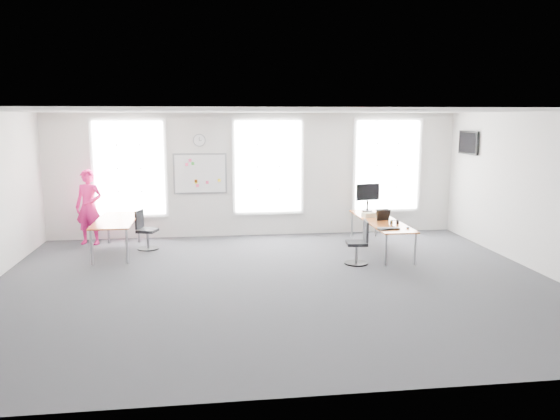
{
  "coord_description": "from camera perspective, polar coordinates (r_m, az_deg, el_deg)",
  "views": [
    {
      "loc": [
        -1.14,
        -9.24,
        2.91
      ],
      "look_at": [
        0.23,
        1.2,
        1.1
      ],
      "focal_mm": 35.0,
      "sensor_mm": 36.0,
      "label": 1
    }
  ],
  "objects": [
    {
      "name": "window_left",
      "position": [
        13.39,
        -15.46,
        4.22
      ],
      "size": [
        1.6,
        0.06,
        2.2
      ],
      "primitive_type": "cube",
      "color": "white",
      "rests_on": "wall_back"
    },
    {
      "name": "whiteboard",
      "position": [
        13.28,
        -8.35,
        3.77
      ],
      "size": [
        1.2,
        0.03,
        0.9
      ],
      "primitive_type": "cube",
      "color": "white",
      "rests_on": "wall_back"
    },
    {
      "name": "ceiling",
      "position": [
        9.31,
        -0.43,
        10.31
      ],
      "size": [
        10.0,
        10.0,
        0.0
      ],
      "primitive_type": "plane",
      "rotation": [
        3.14,
        0.0,
        0.0
      ],
      "color": "white",
      "rests_on": "ground"
    },
    {
      "name": "desk_left",
      "position": [
        12.21,
        -16.75,
        -1.22
      ],
      "size": [
        0.81,
        2.01,
        0.74
      ],
      "color": "#D8601F",
      "rests_on": "ground"
    },
    {
      "name": "tv",
      "position": [
        13.68,
        19.11,
        6.67
      ],
      "size": [
        0.06,
        0.9,
        0.55
      ],
      "primitive_type": "cube",
      "color": "black",
      "rests_on": "wall_right"
    },
    {
      "name": "laptop_sleeve",
      "position": [
        12.12,
        10.72,
        -0.53
      ],
      "size": [
        0.32,
        0.23,
        0.25
      ],
      "rotation": [
        0.0,
        0.0,
        0.23
      ],
      "color": "black",
      "rests_on": "desk_right"
    },
    {
      "name": "wall_clock",
      "position": [
        13.22,
        -8.43,
        7.22
      ],
      "size": [
        0.3,
        0.04,
        0.3
      ],
      "primitive_type": "cylinder",
      "rotation": [
        1.57,
        0.0,
        0.0
      ],
      "color": "gray",
      "rests_on": "wall_back"
    },
    {
      "name": "wall_front",
      "position": [
        5.54,
        4.69,
        -5.01
      ],
      "size": [
        10.0,
        0.0,
        10.0
      ],
      "primitive_type": "plane",
      "rotation": [
        -1.57,
        0.0,
        0.0
      ],
      "color": "silver",
      "rests_on": "ground"
    },
    {
      "name": "monitor",
      "position": [
        13.21,
        9.16,
        1.59
      ],
      "size": [
        0.6,
        0.24,
        0.67
      ],
      "rotation": [
        0.0,
        0.0,
        0.2
      ],
      "color": "black",
      "rests_on": "desk_right"
    },
    {
      "name": "floor",
      "position": [
        9.75,
        -0.41,
        -7.6
      ],
      "size": [
        10.0,
        10.0,
        0.0
      ],
      "primitive_type": "plane",
      "color": "#28282D",
      "rests_on": "ground"
    },
    {
      "name": "window_right",
      "position": [
        13.99,
        11.11,
        4.61
      ],
      "size": [
        1.6,
        0.06,
        2.2
      ],
      "primitive_type": "cube",
      "color": "white",
      "rests_on": "wall_back"
    },
    {
      "name": "person",
      "position": [
        13.21,
        -19.33,
        0.29
      ],
      "size": [
        0.72,
        0.56,
        1.73
      ],
      "primitive_type": "imported",
      "rotation": [
        0.0,
        0.0,
        -0.26
      ],
      "color": "#D71667",
      "rests_on": "ground"
    },
    {
      "name": "wall_right",
      "position": [
        11.18,
        25.93,
        1.53
      ],
      "size": [
        0.0,
        10.0,
        10.0
      ],
      "primitive_type": "plane",
      "rotation": [
        1.57,
        0.0,
        -1.57
      ],
      "color": "silver",
      "rests_on": "ground"
    },
    {
      "name": "chair_left",
      "position": [
        12.44,
        -13.9,
        -2.27
      ],
      "size": [
        0.5,
        0.49,
        0.87
      ],
      "rotation": [
        0.0,
        0.0,
        1.26
      ],
      "color": "black",
      "rests_on": "ground"
    },
    {
      "name": "window_mid",
      "position": [
        13.34,
        -1.24,
        4.55
      ],
      "size": [
        1.6,
        0.06,
        2.2
      ],
      "primitive_type": "cube",
      "color": "white",
      "rests_on": "wall_back"
    },
    {
      "name": "keyboard",
      "position": [
        11.22,
        11.27,
        -1.94
      ],
      "size": [
        0.47,
        0.25,
        0.02
      ],
      "primitive_type": "cube",
      "rotation": [
        0.0,
        0.0,
        0.21
      ],
      "color": "black",
      "rests_on": "desk_right"
    },
    {
      "name": "chair_right",
      "position": [
        10.98,
        8.27,
        -3.65
      ],
      "size": [
        0.47,
        0.47,
        0.88
      ],
      "rotation": [
        0.0,
        0.0,
        -1.68
      ],
      "color": "black",
      "rests_on": "ground"
    },
    {
      "name": "headphones",
      "position": [
        11.74,
        11.84,
        -1.27
      ],
      "size": [
        0.18,
        0.09,
        0.1
      ],
      "rotation": [
        0.0,
        0.0,
        0.31
      ],
      "color": "black",
      "rests_on": "desk_right"
    },
    {
      "name": "wall_back",
      "position": [
        13.36,
        -2.53,
        3.69
      ],
      "size": [
        10.0,
        0.0,
        10.0
      ],
      "primitive_type": "plane",
      "rotation": [
        1.57,
        0.0,
        0.0
      ],
      "color": "silver",
      "rests_on": "ground"
    },
    {
      "name": "lens_cap",
      "position": [
        11.56,
        11.75,
        -1.65
      ],
      "size": [
        0.08,
        0.08,
        0.01
      ],
      "primitive_type": "cylinder",
      "rotation": [
        0.0,
        0.0,
        -0.15
      ],
      "color": "black",
      "rests_on": "desk_right"
    },
    {
      "name": "paper_stack",
      "position": [
        12.51,
        9.29,
        -0.51
      ],
      "size": [
        0.32,
        0.27,
        0.1
      ],
      "primitive_type": "cube",
      "rotation": [
        0.0,
        0.0,
        0.2
      ],
      "color": "beige",
      "rests_on": "desk_right"
    },
    {
      "name": "desk_right",
      "position": [
        12.2,
        10.49,
        -1.24
      ],
      "size": [
        0.72,
        2.71,
        0.66
      ],
      "color": "#D8601F",
      "rests_on": "ground"
    },
    {
      "name": "mouse",
      "position": [
        11.38,
        13.21,
        -1.81
      ],
      "size": [
        0.09,
        0.11,
        0.04
      ],
      "primitive_type": "ellipsoid",
      "rotation": [
        0.0,
        0.0,
        -0.31
      ],
      "color": "black",
      "rests_on": "desk_right"
    }
  ]
}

